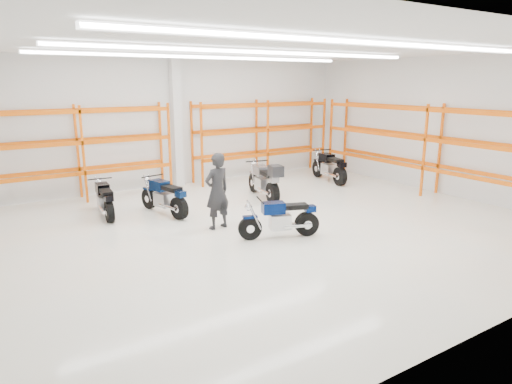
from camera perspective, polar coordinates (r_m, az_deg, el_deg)
ground at (r=11.94m, az=1.56°, el=-4.36°), size 14.00×14.00×0.00m
room_shell at (r=11.38m, az=1.60°, el=11.59°), size 14.02×12.02×4.51m
motorcycle_main at (r=11.03m, az=3.36°, el=-3.40°), size 1.94×0.92×0.99m
motorcycle_back_a at (r=13.39m, az=-18.39°, el=-1.00°), size 0.67×2.02×0.99m
motorcycle_back_b at (r=13.14m, az=-11.30°, el=-0.70°), size 0.78×2.12×1.05m
motorcycle_back_c at (r=14.53m, az=1.16°, el=1.37°), size 0.93×2.41×1.24m
motorcycle_back_d at (r=17.36m, az=9.23°, el=3.02°), size 0.87×2.30×1.14m
standing_man at (r=11.61m, az=-4.87°, el=0.11°), size 0.78×0.58×1.96m
structural_column at (r=16.55m, az=-9.89°, el=8.48°), size 0.32×0.32×4.50m
pallet_racking_back_left at (r=15.28m, az=-21.18°, el=5.59°), size 5.67×0.87×3.00m
pallet_racking_back_right at (r=17.90m, az=0.76°, el=7.57°), size 5.67×0.87×3.00m
pallet_racking_side at (r=16.04m, az=21.26°, el=6.03°), size 0.87×9.07×3.00m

